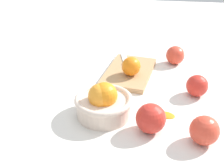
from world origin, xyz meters
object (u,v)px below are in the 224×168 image
object	(u,v)px
apple_front_right	(175,55)
cutting_board	(129,72)
apple_front_left	(204,130)
apple_front_center	(197,86)
bowl	(103,102)
apple_mid_left	(151,118)
knife	(126,61)
orange_on_board	(131,66)

from	to	relation	value
apple_front_right	cutting_board	bearing A→B (deg)	124.53
apple_front_left	apple_front_center	bearing A→B (deg)	-1.79
bowl	apple_mid_left	xyz separation A→B (m)	(-0.05, -0.13, -0.00)
knife	apple_front_right	bearing A→B (deg)	-75.61
apple_front_left	orange_on_board	bearing A→B (deg)	33.90
apple_mid_left	cutting_board	bearing A→B (deg)	14.79
apple_front_right	apple_front_center	distance (m)	0.23
cutting_board	apple_front_center	world-z (taller)	apple_front_center
apple_mid_left	apple_front_center	bearing A→B (deg)	-34.90
apple_front_right	apple_mid_left	bearing A→B (deg)	169.02
bowl	orange_on_board	distance (m)	0.23
apple_front_center	orange_on_board	bearing A→B (deg)	70.15
knife	apple_front_right	xyz separation A→B (m)	(0.05, -0.19, 0.01)
bowl	apple_front_right	xyz separation A→B (m)	(0.38, -0.22, -0.01)
cutting_board	knife	distance (m)	0.07
cutting_board	apple_front_center	size ratio (longest dim) A/B	3.60
knife	apple_front_left	xyz separation A→B (m)	(-0.41, -0.24, 0.01)
bowl	orange_on_board	xyz separation A→B (m)	(0.23, -0.06, 0.01)
orange_on_board	apple_mid_left	xyz separation A→B (m)	(-0.28, -0.07, -0.01)
cutting_board	apple_front_left	size ratio (longest dim) A/B	3.32
cutting_board	apple_front_left	distance (m)	0.41
orange_on_board	apple_mid_left	world-z (taller)	orange_on_board
bowl	orange_on_board	size ratio (longest dim) A/B	2.55
apple_mid_left	knife	bearing A→B (deg)	14.96
apple_mid_left	bowl	bearing A→B (deg)	68.08
cutting_board	apple_mid_left	distance (m)	0.33
knife	bowl	bearing A→B (deg)	174.39
orange_on_board	knife	bearing A→B (deg)	15.34
apple_front_left	apple_mid_left	distance (m)	0.14
bowl	cutting_board	world-z (taller)	bowl
bowl	apple_front_left	distance (m)	0.28
apple_front_center	apple_mid_left	distance (m)	0.25
orange_on_board	knife	size ratio (longest dim) A/B	0.42
bowl	orange_on_board	bearing A→B (deg)	-14.97
apple_front_right	orange_on_board	bearing A→B (deg)	133.62
apple_front_center	apple_mid_left	size ratio (longest dim) A/B	0.86
orange_on_board	apple_front_left	size ratio (longest dim) A/B	0.87
bowl	apple_front_right	world-z (taller)	bowl
cutting_board	apple_front_left	xyz separation A→B (m)	(-0.34, -0.22, 0.03)
knife	apple_mid_left	size ratio (longest dim) A/B	1.93
apple_front_left	apple_front_center	distance (m)	0.23
orange_on_board	apple_mid_left	distance (m)	0.29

